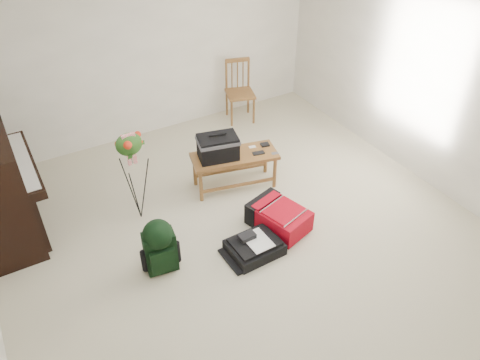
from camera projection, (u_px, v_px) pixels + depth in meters
floor at (251, 244)px, 5.05m from camera, size 5.00×5.50×0.01m
ceiling at (255, 8)px, 3.54m from camera, size 5.00×5.50×0.01m
wall_back at (145, 49)px, 6.20m from camera, size 5.00×0.04×2.50m
wall_right at (441, 86)px, 5.30m from camera, size 0.04×5.50×2.50m
bench at (224, 151)px, 5.48m from camera, size 1.10×0.63×0.79m
dining_chair at (239, 92)px, 6.97m from camera, size 0.49×0.49×0.91m
red_suitcase at (277, 215)px, 5.21m from camera, size 0.59×0.75×0.27m
black_duffel at (254, 246)px, 4.91m from camera, size 0.55×0.45×0.23m
green_backpack at (159, 244)px, 4.57m from camera, size 0.33×0.31×0.62m
flower_stand at (135, 178)px, 5.06m from camera, size 0.36×0.36×1.15m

